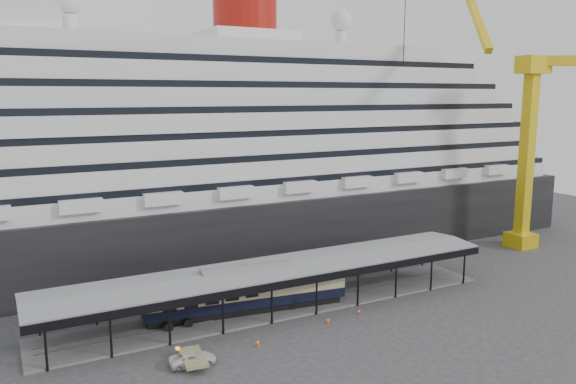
# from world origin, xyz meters

# --- Properties ---
(ground) EXTENTS (200.00, 200.00, 0.00)m
(ground) POSITION_xyz_m (0.00, 0.00, 0.00)
(ground) COLOR #333335
(ground) RESTS_ON ground
(cruise_ship) EXTENTS (130.00, 30.00, 43.90)m
(cruise_ship) POSITION_xyz_m (0.05, 32.00, 18.35)
(cruise_ship) COLOR black
(cruise_ship) RESTS_ON ground
(platform_canopy) EXTENTS (56.00, 9.18, 5.30)m
(platform_canopy) POSITION_xyz_m (0.00, 5.00, 2.36)
(platform_canopy) COLOR slate
(platform_canopy) RESTS_ON ground
(crane_yellow) EXTENTS (23.83, 18.78, 47.60)m
(crane_yellow) POSITION_xyz_m (47.06, 10.54, 19.96)
(crane_yellow) COLOR gold
(crane_yellow) RESTS_ON ground
(port_truck) EXTENTS (4.60, 2.50, 1.22)m
(port_truck) POSITION_xyz_m (-13.76, -4.26, 0.61)
(port_truck) COLOR silver
(port_truck) RESTS_ON ground
(pullman_carriage) EXTENTS (24.06, 6.04, 23.43)m
(pullman_carriage) POSITION_xyz_m (-4.13, 5.00, 2.83)
(pullman_carriage) COLOR black
(pullman_carriage) RESTS_ON ground
(traffic_cone_left) EXTENTS (0.51, 0.51, 0.81)m
(traffic_cone_left) POSITION_xyz_m (-6.72, -3.63, 0.40)
(traffic_cone_left) COLOR #D1400B
(traffic_cone_left) RESTS_ON ground
(traffic_cone_mid) EXTENTS (0.46, 0.46, 0.71)m
(traffic_cone_mid) POSITION_xyz_m (2.64, -2.01, 0.35)
(traffic_cone_mid) COLOR #D73F0B
(traffic_cone_mid) RESTS_ON ground
(traffic_cone_right) EXTENTS (0.43, 0.43, 0.68)m
(traffic_cone_right) POSITION_xyz_m (7.23, -1.48, 0.34)
(traffic_cone_right) COLOR red
(traffic_cone_right) RESTS_ON ground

